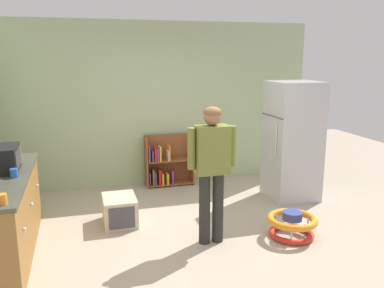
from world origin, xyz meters
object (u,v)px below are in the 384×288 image
object	(u,v)px
refrigerator	(293,141)
pet_carrier	(120,210)
bookshelf	(165,164)
banana_bunch	(3,158)
teal_cup	(16,157)
standing_person	(212,163)
blue_cup	(14,173)
baby_walker	(292,224)
kitchen_counter	(1,216)
orange_cup	(2,199)
microwave	(0,159)

from	to	relation	value
refrigerator	pet_carrier	world-z (taller)	refrigerator
bookshelf	banana_bunch	xyz separation A→B (m)	(-2.28, -1.23, 0.56)
bookshelf	teal_cup	xyz separation A→B (m)	(-2.11, -1.32, 0.58)
standing_person	pet_carrier	bearing A→B (deg)	139.56
banana_bunch	teal_cup	distance (m)	0.19
banana_bunch	blue_cup	size ratio (longest dim) A/B	1.67
teal_cup	baby_walker	bearing A→B (deg)	-18.78
kitchen_counter	baby_walker	world-z (taller)	kitchen_counter
baby_walker	banana_bunch	world-z (taller)	banana_bunch
bookshelf	pet_carrier	world-z (taller)	bookshelf
kitchen_counter	refrigerator	distance (m)	4.05
baby_walker	blue_cup	world-z (taller)	blue_cup
kitchen_counter	blue_cup	bearing A→B (deg)	-25.32
standing_person	teal_cup	bearing A→B (deg)	156.70
baby_walker	orange_cup	distance (m)	3.20
baby_walker	blue_cup	xyz separation A→B (m)	(-3.08, 0.36, 0.79)
baby_walker	kitchen_counter	bearing A→B (deg)	172.26
refrigerator	pet_carrier	xyz separation A→B (m)	(-2.63, -0.30, -0.71)
pet_carrier	bookshelf	bearing A→B (deg)	57.25
standing_person	kitchen_counter	bearing A→B (deg)	172.33
refrigerator	teal_cup	bearing A→B (deg)	-177.10
standing_person	blue_cup	xyz separation A→B (m)	(-2.10, 0.22, -0.01)
teal_cup	banana_bunch	bearing A→B (deg)	152.41
blue_cup	teal_cup	bearing A→B (deg)	95.60
refrigerator	orange_cup	size ratio (longest dim) A/B	18.74
pet_carrier	teal_cup	distance (m)	1.43
standing_person	blue_cup	world-z (taller)	standing_person
pet_carrier	orange_cup	bearing A→B (deg)	-127.69
standing_person	blue_cup	distance (m)	2.11
kitchen_counter	pet_carrier	size ratio (longest dim) A/B	3.76
microwave	orange_cup	size ratio (longest dim) A/B	5.05
bookshelf	orange_cup	distance (m)	3.55
refrigerator	bookshelf	distance (m)	2.12
bookshelf	baby_walker	world-z (taller)	bookshelf
microwave	blue_cup	world-z (taller)	microwave
refrigerator	standing_person	distance (m)	2.01
refrigerator	teal_cup	xyz separation A→B (m)	(-3.83, -0.19, 0.06)
refrigerator	blue_cup	distance (m)	3.87
kitchen_counter	orange_cup	size ratio (longest dim) A/B	21.83
blue_cup	orange_cup	distance (m)	0.82
refrigerator	blue_cup	world-z (taller)	refrigerator
refrigerator	blue_cup	bearing A→B (deg)	-166.43
standing_person	baby_walker	size ratio (longest dim) A/B	2.65
baby_walker	teal_cup	xyz separation A→B (m)	(-3.15, 1.07, 0.79)
bookshelf	microwave	world-z (taller)	microwave
microwave	teal_cup	bearing A→B (deg)	77.30
kitchen_counter	standing_person	world-z (taller)	standing_person
refrigerator	microwave	bearing A→B (deg)	-170.98
orange_cup	banana_bunch	bearing A→B (deg)	98.91
refrigerator	bookshelf	size ratio (longest dim) A/B	2.09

